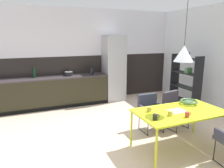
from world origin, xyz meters
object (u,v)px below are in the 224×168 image
mug_wide_latte (149,109)px  fruit_bowl (189,102)px  armchair_near_window (174,105)px  armchair_far_side (150,108)px  mug_dark_espresso (170,113)px  bottle_wine_green (91,72)px  pendant_lamp_over_table_near (184,54)px  bottle_vinegar_dark (34,73)px  cooking_pot (69,74)px  open_shelf_unit (185,80)px  bottle_spice_small (93,70)px  refrigerator_column (114,68)px  dining_table (180,113)px  mug_short_terracotta (187,115)px  open_book (177,111)px  mug_glass_clear (155,117)px

mug_wide_latte → fruit_bowl: bearing=3.8°
armchair_near_window → armchair_far_side: bearing=-18.8°
mug_dark_espresso → bottle_wine_green: size_ratio=0.49×
fruit_bowl → pendant_lamp_over_table_near: 1.07m
mug_wide_latte → bottle_vinegar_dark: size_ratio=0.42×
armchair_far_side → cooking_pot: cooking_pot is taller
bottle_vinegar_dark → open_shelf_unit: 4.27m
fruit_bowl → cooking_pot: (-1.76, 3.11, 0.17)m
armchair_far_side → fruit_bowl: fruit_bowl is taller
bottle_spice_small → open_shelf_unit: open_shelf_unit is taller
refrigerator_column → dining_table: refrigerator_column is taller
cooking_pot → open_shelf_unit: size_ratio=0.15×
open_shelf_unit → bottle_spice_small: bearing=-126.8°
bottle_wine_green → open_shelf_unit: open_shelf_unit is taller
refrigerator_column → pendant_lamp_over_table_near: 3.38m
armchair_near_window → mug_short_terracotta: mug_short_terracotta is taller
refrigerator_column → mug_dark_espresso: refrigerator_column is taller
dining_table → pendant_lamp_over_table_near: (-0.00, 0.02, 1.06)m
open_book → mug_dark_espresso: 0.28m
cooking_pot → open_shelf_unit: (2.95, -1.67, -0.10)m
armchair_far_side → dining_table: bearing=93.1°
armchair_far_side → open_shelf_unit: 1.85m
armchair_far_side → mug_short_terracotta: 1.22m
armchair_near_window → mug_wide_latte: 1.28m
dining_table → mug_glass_clear: mug_glass_clear is taller
mug_dark_espresso → pendant_lamp_over_table_near: size_ratio=0.10×
armchair_far_side → fruit_bowl: size_ratio=2.33×
fruit_bowl → dining_table: bearing=-149.2°
armchair_far_side → bottle_wine_green: size_ratio=3.15×
dining_table → pendant_lamp_over_table_near: pendant_lamp_over_table_near is taller
mug_wide_latte → open_shelf_unit: (2.12, 1.51, 0.07)m
armchair_far_side → armchair_near_window: armchair_near_window is taller
cooking_pot → bottle_vinegar_dark: bearing=177.5°
open_book → cooking_pot: 3.60m
pendant_lamp_over_table_near → bottle_spice_small: bearing=100.2°
fruit_bowl → open_shelf_unit: open_shelf_unit is taller
dining_table → open_book: 0.08m
refrigerator_column → mug_wide_latte: 3.21m
mug_short_terracotta → cooking_pot: 3.85m
dining_table → fruit_bowl: fruit_bowl is taller
dining_table → open_shelf_unit: open_shelf_unit is taller
open_shelf_unit → fruit_bowl: bearing=-39.3°
mug_glass_clear → bottle_spice_small: (0.05, 3.51, 0.22)m
mug_short_terracotta → cooking_pot: bearing=109.0°
open_shelf_unit → refrigerator_column: bearing=-137.5°
fruit_bowl → refrigerator_column: bearing=95.8°
mug_glass_clear → bottle_wine_green: size_ratio=0.48×
armchair_far_side → mug_dark_espresso: mug_dark_espresso is taller
armchair_far_side → refrigerator_column: bearing=-93.1°
cooking_pot → bottle_wine_green: size_ratio=0.94×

